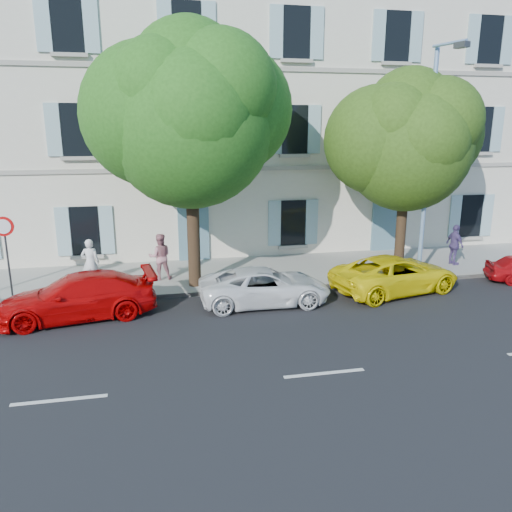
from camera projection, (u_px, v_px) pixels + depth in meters
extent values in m
plane|color=black|center=(282.00, 314.00, 15.71)|extent=(90.00, 90.00, 0.00)
cube|color=#A09E96|center=(254.00, 272.00, 19.91)|extent=(36.00, 4.50, 0.15)
cube|color=#9E998E|center=(266.00, 289.00, 17.85)|extent=(36.00, 0.16, 0.16)
cube|color=silver|center=(230.00, 121.00, 23.87)|extent=(28.00, 7.00, 12.00)
imported|color=#C00506|center=(78.00, 297.00, 15.25)|extent=(4.95, 2.60, 1.37)
imported|color=white|center=(265.00, 286.00, 16.49)|extent=(4.36, 2.05, 1.21)
imported|color=yellow|center=(395.00, 274.00, 17.68)|extent=(5.06, 3.19, 1.30)
cylinder|color=#3A2819|center=(194.00, 238.00, 17.64)|extent=(0.44, 0.44, 3.53)
ellipsoid|color=#30781E|center=(190.00, 124.00, 16.66)|extent=(5.65, 5.65, 6.21)
cylinder|color=#3A2819|center=(401.00, 233.00, 19.79)|extent=(0.39, 0.39, 2.98)
ellipsoid|color=#3D671A|center=(407.00, 148.00, 18.95)|extent=(4.84, 4.84, 5.33)
cylinder|color=#383A3D|center=(9.00, 265.00, 16.36)|extent=(0.06, 0.06, 2.36)
cylinder|color=red|center=(3.00, 226.00, 16.00)|extent=(0.64, 0.04, 0.64)
cylinder|color=#7293BF|center=(427.00, 167.00, 18.41)|extent=(0.17, 0.17, 8.27)
cylinder|color=#7293BF|center=(449.00, 43.00, 16.68)|extent=(0.46, 1.43, 0.10)
cube|color=#383A3D|center=(462.00, 45.00, 16.03)|extent=(0.37, 0.52, 0.19)
imported|color=white|center=(90.00, 262.00, 17.85)|extent=(0.65, 0.46, 1.72)
imported|color=#BD7984|center=(160.00, 257.00, 18.59)|extent=(0.87, 0.69, 1.74)
imported|color=#574580|center=(455.00, 245.00, 20.58)|extent=(0.50, 1.02, 1.68)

